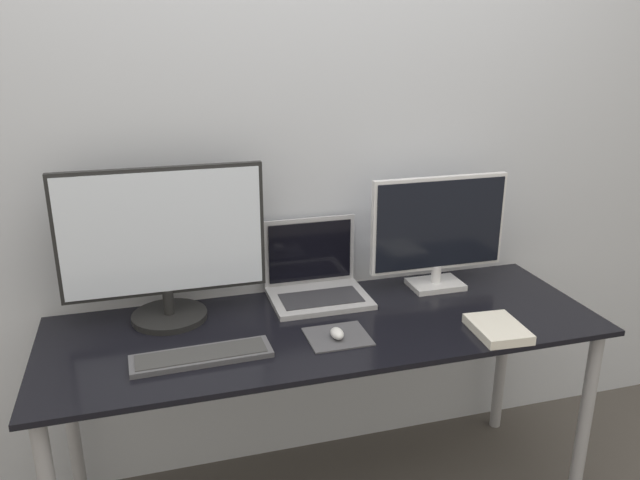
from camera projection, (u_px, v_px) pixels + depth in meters
wall_back at (297, 144)px, 2.19m from camera, size 7.00×0.05×2.50m
desk at (327, 349)px, 2.05m from camera, size 1.79×0.62×0.73m
monitor_left at (163, 244)px, 1.97m from camera, size 0.65×0.24×0.51m
monitor_right at (439, 230)px, 2.24m from camera, size 0.51×0.13×0.42m
laptop at (315, 278)px, 2.22m from camera, size 0.34×0.26×0.27m
keyboard at (202, 356)px, 1.80m from camera, size 0.41×0.13×0.02m
mousepad at (338, 337)px, 1.93m from camera, size 0.19×0.17×0.00m
mouse at (337, 333)px, 1.91m from camera, size 0.04×0.06×0.03m
book at (498, 329)px, 1.95m from camera, size 0.16×0.21×0.03m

